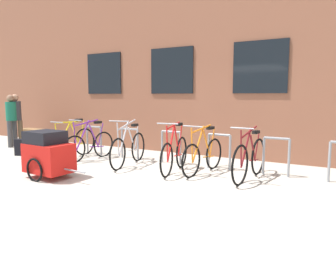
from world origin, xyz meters
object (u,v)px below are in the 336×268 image
(bicycle_red, at_px, (175,153))
(bike_trailer, at_px, (48,154))
(bicycle_yellow, at_px, (71,142))
(person_browsing, at_px, (11,117))
(bicycle_silver, at_px, (129,148))
(backpack, at_px, (21,147))
(bicycle_purple, at_px, (90,145))
(wooden_bench, at_px, (42,133))
(bicycle_maroon, at_px, (250,159))
(person_by_bench, at_px, (16,116))
(bicycle_orange, at_px, (203,155))

(bicycle_red, bearing_deg, bike_trailer, -139.04)
(bicycle_yellow, height_order, person_browsing, person_browsing)
(bicycle_yellow, bearing_deg, bicycle_silver, -0.35)
(backpack, bearing_deg, bicycle_silver, -12.35)
(person_browsing, distance_m, backpack, 1.85)
(bicycle_purple, distance_m, wooden_bench, 3.23)
(bicycle_maroon, distance_m, backpack, 6.06)
(person_by_bench, bearing_deg, bicycle_silver, -6.22)
(bicycle_yellow, relative_size, backpack, 3.85)
(person_browsing, bearing_deg, bicycle_red, -3.82)
(wooden_bench, bearing_deg, person_browsing, -120.77)
(person_by_bench, bearing_deg, wooden_bench, 52.41)
(bicycle_red, xyz_separation_m, backpack, (-4.47, -0.41, -0.17))
(bicycle_silver, height_order, bike_trailer, bicycle_silver)
(bicycle_maroon, bearing_deg, person_browsing, 178.20)
(bicycle_orange, height_order, bicycle_yellow, bicycle_orange)
(bicycle_red, bearing_deg, backpack, -174.80)
(bike_trailer, height_order, backpack, bike_trailer)
(backpack, bearing_deg, wooden_bench, 103.60)
(bicycle_purple, bearing_deg, bicycle_maroon, 1.04)
(person_browsing, xyz_separation_m, backpack, (1.51, -0.81, -0.72))
(bicycle_red, height_order, backpack, bicycle_red)
(bicycle_purple, bearing_deg, bicycle_yellow, -176.93)
(bicycle_orange, height_order, person_browsing, person_browsing)
(wooden_bench, bearing_deg, bicycle_red, -11.85)
(person_by_bench, bearing_deg, backpack, -32.70)
(bike_trailer, height_order, person_browsing, person_browsing)
(wooden_bench, xyz_separation_m, person_by_bench, (-0.46, -0.60, 0.58))
(bicycle_purple, distance_m, bike_trailer, 1.84)
(bicycle_red, relative_size, bicycle_orange, 1.00)
(bicycle_silver, height_order, bicycle_yellow, bicycle_silver)
(bicycle_purple, xyz_separation_m, bicycle_yellow, (-0.61, -0.03, 0.02))
(bicycle_purple, relative_size, bicycle_silver, 0.93)
(backpack, bearing_deg, bike_trailer, -46.45)
(bicycle_maroon, bearing_deg, person_by_bench, 176.96)
(person_by_bench, relative_size, person_browsing, 1.01)
(bike_trailer, bearing_deg, bicycle_purple, 107.76)
(bicycle_maroon, xyz_separation_m, wooden_bench, (-7.08, 1.00, -0.03))
(bicycle_yellow, distance_m, person_by_bench, 2.99)
(bicycle_purple, bearing_deg, bicycle_silver, -2.04)
(bicycle_silver, bearing_deg, backpack, -172.05)
(wooden_bench, bearing_deg, backpack, -56.10)
(bicycle_purple, height_order, bicycle_yellow, bicycle_purple)
(bicycle_maroon, distance_m, bicycle_silver, 2.79)
(bicycle_purple, height_order, bike_trailer, bicycle_purple)
(bicycle_orange, distance_m, person_by_bench, 6.58)
(bicycle_red, distance_m, bicycle_yellow, 3.09)
(bicycle_maroon, distance_m, person_browsing, 7.55)
(person_by_bench, height_order, backpack, person_by_bench)
(bicycle_purple, xyz_separation_m, bicycle_maroon, (4.03, 0.07, 0.02))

